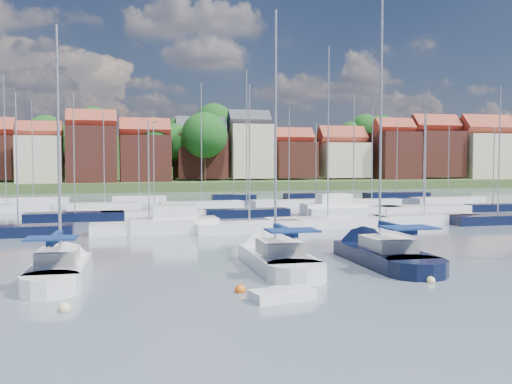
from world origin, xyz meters
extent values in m
plane|color=#44505D|center=(0.00, 40.00, 0.00)|extent=(260.00, 260.00, 0.00)
cube|color=white|center=(-12.75, 2.83, 0.25)|extent=(2.91, 6.31, 1.20)
cone|color=white|center=(-12.53, 6.68, 0.25)|extent=(2.74, 3.14, 2.57)
cylinder|color=white|center=(-12.92, -0.26, 0.25)|extent=(2.71, 2.71, 1.20)
cube|color=beige|center=(-12.77, 2.40, 1.20)|extent=(1.94, 2.67, 0.70)
cylinder|color=#B2B2B7|center=(-12.72, 3.25, 6.57)|extent=(0.14, 0.14, 11.44)
cylinder|color=#B2B2B7|center=(-12.82, 1.54, 2.05)|extent=(0.29, 3.43, 0.10)
cube|color=navy|center=(-12.82, 1.54, 2.20)|extent=(0.48, 3.27, 0.35)
cube|color=navy|center=(-12.88, 0.43, 2.35)|extent=(2.27, 1.66, 0.08)
cube|color=white|center=(-1.63, 3.21, 0.25)|extent=(3.14, 7.10, 1.20)
cone|color=white|center=(-1.49, 7.59, 0.25)|extent=(3.03, 3.50, 2.92)
cylinder|color=white|center=(-1.74, -0.30, 0.25)|extent=(3.01, 3.01, 1.20)
cube|color=beige|center=(-1.64, 2.72, 1.20)|extent=(2.13, 2.98, 0.70)
cylinder|color=#B2B2B7|center=(-1.61, 3.70, 7.34)|extent=(0.14, 0.14, 12.98)
cylinder|color=#B2B2B7|center=(-1.67, 1.75, 2.05)|extent=(0.22, 3.90, 0.10)
cube|color=navy|center=(-1.67, 1.75, 2.20)|extent=(0.41, 3.71, 0.35)
cube|color=navy|center=(-1.71, 0.48, 2.35)|extent=(2.54, 1.83, 0.08)
cube|color=black|center=(4.54, 3.04, 0.25)|extent=(3.31, 7.55, 1.20)
cone|color=black|center=(4.67, 7.71, 0.25)|extent=(3.21, 3.71, 3.11)
cylinder|color=black|center=(4.44, -0.69, 0.25)|extent=(3.20, 3.20, 1.20)
cube|color=beige|center=(4.53, 2.52, 1.20)|extent=(2.26, 3.17, 0.70)
cylinder|color=#B2B2B7|center=(4.55, 3.56, 7.92)|extent=(0.14, 0.14, 14.15)
cylinder|color=#B2B2B7|center=(4.50, 1.49, 2.05)|extent=(0.21, 4.15, 0.10)
cube|color=navy|center=(4.50, 1.49, 2.20)|extent=(0.41, 3.95, 0.35)
cube|color=navy|center=(4.46, 0.14, 2.35)|extent=(2.69, 1.94, 0.08)
cube|color=white|center=(-3.54, -3.74, 0.19)|extent=(2.80, 1.68, 0.52)
cylinder|color=white|center=(-3.54, -3.74, 0.33)|extent=(1.22, 1.22, 0.33)
sphere|color=beige|center=(-12.09, -3.33, 0.00)|extent=(0.50, 0.50, 0.50)
sphere|color=#D85914|center=(-4.88, -1.92, 0.00)|extent=(0.51, 0.51, 0.51)
sphere|color=beige|center=(4.27, -2.27, 0.00)|extent=(0.41, 0.41, 0.41)
sphere|color=#D85914|center=(5.73, 5.79, 0.00)|extent=(0.46, 0.46, 0.46)
cube|color=black|center=(-17.11, 20.54, 0.35)|extent=(8.01, 2.24, 1.00)
cylinder|color=#B2B2B7|center=(-17.11, 20.54, 5.93)|extent=(0.12, 0.12, 10.16)
cube|color=white|center=(-7.27, 20.20, 0.35)|extent=(9.22, 2.58, 1.00)
cylinder|color=#B2B2B7|center=(-7.27, 20.20, 4.94)|extent=(0.12, 0.12, 8.18)
cube|color=white|center=(0.63, 18.61, 0.35)|extent=(8.78, 2.46, 1.00)
cylinder|color=#B2B2B7|center=(0.63, 18.61, 6.38)|extent=(0.12, 0.12, 11.06)
cube|color=white|center=(8.23, 20.67, 0.35)|extent=(10.79, 3.02, 1.00)
cylinder|color=#B2B2B7|center=(8.23, 20.67, 8.29)|extent=(0.12, 0.12, 14.87)
cube|color=white|center=(17.98, 21.03, 0.35)|extent=(10.13, 2.84, 1.00)
cylinder|color=#B2B2B7|center=(17.98, 21.03, 5.65)|extent=(0.12, 0.12, 9.59)
cube|color=black|center=(24.42, 19.12, 0.35)|extent=(9.52, 2.67, 1.00)
cylinder|color=#B2B2B7|center=(24.42, 19.12, 6.73)|extent=(0.12, 0.12, 11.77)
cube|color=white|center=(-5.31, 20.00, 0.50)|extent=(7.00, 2.60, 1.40)
cube|color=white|center=(-5.31, 20.00, 1.60)|extent=(3.50, 2.20, 1.30)
cube|color=black|center=(-13.55, 31.64, 0.35)|extent=(9.30, 2.60, 1.00)
cylinder|color=#B2B2B7|center=(-13.55, 31.64, 6.59)|extent=(0.12, 0.12, 11.48)
cube|color=white|center=(-5.94, 32.01, 0.35)|extent=(10.40, 2.91, 1.00)
cylinder|color=#B2B2B7|center=(-5.94, 32.01, 5.24)|extent=(0.12, 0.12, 8.77)
cube|color=black|center=(3.48, 31.28, 0.35)|extent=(8.80, 2.46, 1.00)
cylinder|color=#B2B2B7|center=(3.48, 31.28, 8.01)|extent=(0.12, 0.12, 14.33)
cube|color=white|center=(15.40, 31.16, 0.35)|extent=(10.73, 3.00, 1.00)
cylinder|color=#B2B2B7|center=(15.40, 31.16, 6.92)|extent=(0.12, 0.12, 12.14)
cube|color=white|center=(23.82, 30.97, 0.35)|extent=(10.48, 2.93, 1.00)
cylinder|color=#B2B2B7|center=(23.82, 30.97, 5.99)|extent=(0.12, 0.12, 10.28)
cube|color=black|center=(32.94, 31.07, 0.35)|extent=(6.84, 1.91, 1.00)
cylinder|color=#B2B2B7|center=(32.94, 31.07, 5.26)|extent=(0.12, 0.12, 8.82)
cube|color=white|center=(13.46, 32.00, 0.50)|extent=(7.00, 2.60, 1.40)
cube|color=white|center=(13.46, 32.00, 1.60)|extent=(3.50, 2.20, 1.30)
cube|color=white|center=(-21.71, 44.21, 0.35)|extent=(9.71, 2.72, 1.00)
cylinder|color=#B2B2B7|center=(-21.71, 44.21, 8.29)|extent=(0.12, 0.12, 14.88)
cube|color=white|center=(-10.84, 44.51, 0.35)|extent=(8.49, 2.38, 1.00)
cylinder|color=#B2B2B7|center=(-10.84, 44.51, 6.51)|extent=(0.12, 0.12, 11.31)
cube|color=white|center=(0.79, 43.78, 0.35)|extent=(10.16, 2.85, 1.00)
cylinder|color=#B2B2B7|center=(0.79, 43.78, 8.15)|extent=(0.12, 0.12, 14.59)
cube|color=white|center=(12.17, 43.90, 0.35)|extent=(9.53, 2.67, 1.00)
cylinder|color=#B2B2B7|center=(12.17, 43.90, 6.81)|extent=(0.12, 0.12, 11.91)
cube|color=white|center=(23.16, 42.50, 0.35)|extent=(7.62, 2.13, 1.00)
cylinder|color=#B2B2B7|center=(23.16, 42.50, 6.91)|extent=(0.12, 0.12, 12.13)
cube|color=white|center=(35.22, 43.59, 0.35)|extent=(10.17, 2.85, 1.00)
cylinder|color=#B2B2B7|center=(35.22, 43.59, 5.72)|extent=(0.12, 0.12, 9.73)
cube|color=white|center=(-20.26, 56.56, 0.35)|extent=(9.24, 2.59, 1.00)
cylinder|color=#B2B2B7|center=(-20.26, 56.56, 7.43)|extent=(0.12, 0.12, 13.17)
cube|color=white|center=(-6.08, 57.30, 0.35)|extent=(7.57, 2.12, 1.00)
cylinder|color=#B2B2B7|center=(-6.08, 57.30, 5.97)|extent=(0.12, 0.12, 10.24)
cube|color=black|center=(7.88, 57.47, 0.35)|extent=(6.58, 1.84, 1.00)
cylinder|color=#B2B2B7|center=(7.88, 57.47, 4.85)|extent=(0.12, 0.12, 8.01)
cube|color=black|center=(20.94, 57.40, 0.35)|extent=(9.92, 2.78, 1.00)
cylinder|color=#B2B2B7|center=(20.94, 57.40, 6.31)|extent=(0.12, 0.12, 10.92)
cube|color=black|center=(34.28, 56.37, 0.35)|extent=(10.55, 2.95, 1.00)
cylinder|color=#B2B2B7|center=(34.28, 56.37, 6.61)|extent=(0.12, 0.12, 11.51)
cube|color=#334C26|center=(0.00, 117.00, 0.30)|extent=(200.00, 70.00, 3.00)
cube|color=#334C26|center=(0.00, 142.00, 5.00)|extent=(200.00, 60.00, 14.00)
cube|color=beige|center=(-22.74, 89.00, 6.08)|extent=(8.09, 8.80, 8.96)
cube|color=brown|center=(-22.74, 89.00, 11.55)|extent=(8.25, 4.00, 4.00)
cube|color=brown|center=(-13.35, 89.94, 7.08)|extent=(9.36, 10.17, 10.97)
cube|color=brown|center=(-13.35, 89.94, 13.72)|extent=(9.54, 4.63, 4.63)
cube|color=brown|center=(-3.04, 91.65, 6.31)|extent=(9.90, 8.56, 9.42)
cube|color=brown|center=(-3.04, 91.65, 12.23)|extent=(10.10, 4.90, 4.90)
cube|color=brown|center=(9.10, 96.65, 6.95)|extent=(10.59, 8.93, 9.49)
cube|color=#383A42|center=(9.10, 96.65, 12.99)|extent=(10.80, 5.24, 5.24)
cube|color=beige|center=(19.71, 95.80, 8.02)|extent=(9.01, 8.61, 11.65)
cube|color=#383A42|center=(19.71, 95.80, 14.95)|extent=(9.19, 4.46, 4.46)
cube|color=brown|center=(30.17, 97.00, 6.20)|extent=(9.10, 9.34, 8.00)
cube|color=brown|center=(30.17, 97.00, 11.32)|extent=(9.28, 4.50, 4.50)
cube|color=beige|center=(41.95, 96.59, 6.14)|extent=(10.86, 9.59, 7.88)
cube|color=brown|center=(41.95, 96.59, 11.41)|extent=(11.07, 5.37, 5.37)
cube|color=brown|center=(53.76, 93.92, 7.09)|extent=(9.18, 9.96, 10.97)
cube|color=brown|center=(53.76, 93.92, 13.70)|extent=(9.36, 4.54, 4.54)
cube|color=brown|center=(65.18, 95.21, 7.58)|extent=(11.39, 9.67, 10.76)
cube|color=brown|center=(65.18, 95.21, 14.36)|extent=(11.62, 5.64, 5.64)
cube|color=beige|center=(78.01, 93.34, 7.00)|extent=(12.95, 8.52, 10.80)
cube|color=brown|center=(78.01, 93.34, 13.99)|extent=(13.21, 6.41, 6.41)
cylinder|color=#382619|center=(56.77, 115.51, 8.51)|extent=(0.50, 0.50, 4.47)
sphere|color=#1B571B|center=(56.77, 115.51, 14.58)|extent=(8.18, 8.18, 8.18)
cylinder|color=#382619|center=(3.46, 95.93, 3.83)|extent=(0.50, 0.50, 4.46)
sphere|color=#1B571B|center=(3.46, 95.93, 9.88)|extent=(8.15, 8.15, 8.15)
cylinder|color=#382619|center=(15.22, 113.68, 8.58)|extent=(0.50, 0.50, 5.15)
sphere|color=#1B571B|center=(15.22, 113.68, 15.56)|extent=(9.41, 9.41, 9.41)
cylinder|color=#382619|center=(-13.54, 116.31, 8.68)|extent=(0.50, 0.50, 4.56)
sphere|color=#1B571B|center=(-13.54, 116.31, 14.87)|extent=(8.34, 8.34, 8.34)
cylinder|color=#382619|center=(-23.24, 105.25, 4.18)|extent=(0.50, 0.50, 5.15)
sphere|color=#1B571B|center=(-23.24, 105.25, 11.17)|extent=(9.42, 9.42, 9.42)
cylinder|color=#382619|center=(13.76, 104.71, 3.48)|extent=(0.50, 0.50, 3.77)
sphere|color=#1B571B|center=(13.76, 104.71, 8.60)|extent=(6.89, 6.89, 6.89)
cylinder|color=#382619|center=(9.05, 90.94, 4.21)|extent=(0.50, 0.50, 5.21)
sphere|color=#1B571B|center=(9.05, 90.94, 11.28)|extent=(9.53, 9.53, 9.53)
cylinder|color=#382619|center=(61.93, 101.62, 3.09)|extent=(0.50, 0.50, 2.97)
sphere|color=#1B571B|center=(61.93, 101.62, 7.12)|extent=(5.44, 5.44, 5.44)
cylinder|color=#382619|center=(-1.15, 93.75, 4.02)|extent=(0.50, 0.50, 4.84)
sphere|color=#1B571B|center=(-1.15, 93.75, 10.59)|extent=(8.85, 8.85, 8.85)
cylinder|color=#382619|center=(52.68, 115.72, 8.17)|extent=(0.50, 0.50, 3.72)
sphere|color=#1B571B|center=(52.68, 115.72, 13.21)|extent=(6.80, 6.80, 6.80)
cylinder|color=#382619|center=(54.05, 94.13, 3.62)|extent=(0.50, 0.50, 4.05)
sphere|color=#1B571B|center=(54.05, 94.13, 9.11)|extent=(7.40, 7.40, 7.40)
cylinder|color=#382619|center=(6.84, 113.29, 7.91)|extent=(0.50, 0.50, 3.93)
sphere|color=#1B571B|center=(6.84, 113.29, 13.24)|extent=(7.19, 7.19, 7.19)
cylinder|color=#382619|center=(30.65, 100.17, 3.51)|extent=(0.50, 0.50, 3.82)
sphere|color=#1B571B|center=(30.65, 100.17, 8.70)|extent=(6.99, 6.99, 6.99)
cylinder|color=#382619|center=(-17.44, 93.12, 3.34)|extent=(0.50, 0.50, 3.48)
sphere|color=#1B571B|center=(-17.44, 93.12, 8.07)|extent=(6.37, 6.37, 6.37)
cylinder|color=#382619|center=(57.51, 102.81, 3.09)|extent=(0.50, 0.50, 2.99)
sphere|color=#1B571B|center=(57.51, 102.81, 7.14)|extent=(5.46, 5.46, 5.46)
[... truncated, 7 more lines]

